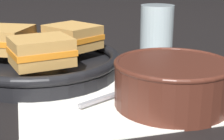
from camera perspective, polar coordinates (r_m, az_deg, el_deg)
ground_plane at (r=0.58m, az=1.12°, el=-3.37°), size 4.00×4.00×0.00m
napkin at (r=0.53m, az=0.04°, el=-5.07°), size 0.32×0.29×0.00m
soup_bowl at (r=0.51m, az=9.97°, el=-1.71°), size 0.17×0.17×0.07m
spoon at (r=0.56m, az=2.74°, el=-3.29°), size 0.14×0.06×0.01m
skillet at (r=0.67m, az=-11.72°, el=0.95°), size 0.39×0.31×0.04m
sandwich_near_left at (r=0.58m, az=-11.69°, el=3.11°), size 0.10×0.09×0.05m
sandwich_near_right at (r=0.69m, az=-6.58°, el=5.54°), size 0.11×0.12×0.05m
sandwich_far_left at (r=0.69m, az=-17.03°, el=4.90°), size 0.13×0.13×0.05m
drinking_glass at (r=0.80m, az=7.44°, el=6.55°), size 0.08×0.08×0.12m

